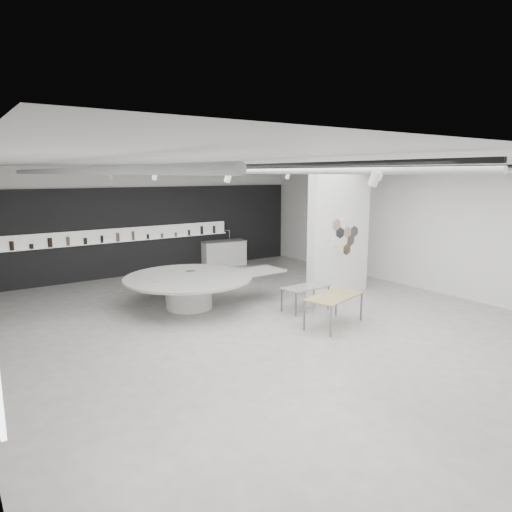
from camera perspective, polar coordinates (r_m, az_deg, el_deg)
room at (r=10.73m, az=0.54°, el=2.23°), size 12.02×14.02×3.82m
back_wall_display at (r=16.89m, az=-13.20°, el=3.10°), size 11.80×0.27×3.10m
partition_column at (r=13.83m, az=10.34°, el=2.74°), size 2.20×0.38×3.60m
display_island at (r=12.40m, az=-8.10°, el=-3.87°), size 4.48×3.56×0.88m
sample_table_wood at (r=10.98m, az=9.73°, el=-5.19°), size 1.71×1.17×0.73m
sample_table_stone at (r=12.12m, az=6.21°, el=-4.07°), size 1.27×0.67×0.64m
kitchen_counter at (r=17.94m, az=-4.04°, el=0.38°), size 1.81×0.88×1.37m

